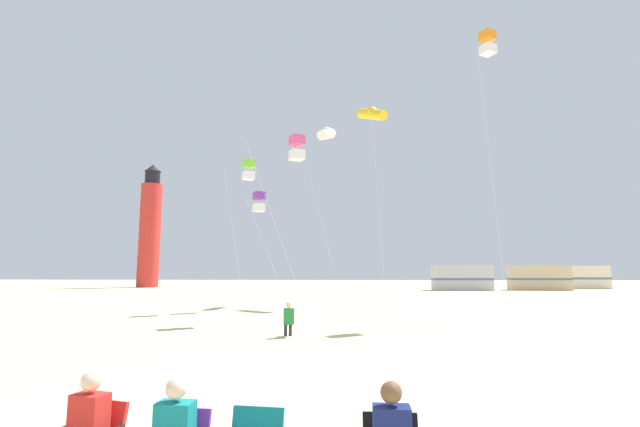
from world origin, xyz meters
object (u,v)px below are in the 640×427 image
at_px(kite_box_orange, 488,44).
at_px(kite_tube_gold, 372,114).
at_px(kite_flyer_standing, 289,318).
at_px(lighthouse_distant, 150,229).
at_px(rv_van_cream, 580,277).
at_px(kite_tube_white, 327,134).
at_px(kite_box_violet, 259,202).
at_px(kite_box_rainbow, 297,148).
at_px(kite_box_lime, 249,170).
at_px(rv_van_tan, 539,278).
at_px(rv_van_silver, 462,278).

distance_m(kite_box_orange, kite_tube_gold, 9.80).
bearing_deg(kite_flyer_standing, lighthouse_distant, -71.59).
bearing_deg(rv_van_cream, kite_tube_white, -139.93).
height_order(kite_flyer_standing, kite_tube_white, kite_tube_white).
relative_size(kite_flyer_standing, kite_tube_gold, 0.09).
height_order(kite_flyer_standing, rv_van_cream, rv_van_cream).
bearing_deg(rv_van_cream, kite_box_violet, -138.15).
xyz_separation_m(kite_box_rainbow, kite_box_lime, (-3.25, 4.53, 0.06)).
bearing_deg(kite_flyer_standing, rv_van_tan, -133.99).
bearing_deg(rv_van_silver, rv_van_tan, 7.43).
relative_size(kite_box_orange, kite_tube_gold, 1.02).
relative_size(kite_tube_white, rv_van_cream, 1.93).
xyz_separation_m(kite_box_violet, kite_tube_gold, (6.85, 3.96, 6.62)).
distance_m(kite_box_rainbow, lighthouse_distant, 45.51).
relative_size(kite_box_violet, kite_tube_gold, 0.50).
bearing_deg(rv_van_cream, rv_van_tan, -146.77).
bearing_deg(kite_tube_gold, kite_flyer_standing, -105.16).
height_order(kite_box_lime, kite_tube_white, kite_tube_white).
bearing_deg(kite_tube_gold, kite_box_rainbow, -114.00).
bearing_deg(kite_box_rainbow, kite_box_lime, 125.64).
relative_size(rv_van_silver, rv_van_cream, 1.00).
height_order(kite_tube_gold, rv_van_tan, kite_tube_gold).
bearing_deg(rv_van_silver, kite_tube_white, -124.03).
xyz_separation_m(kite_box_rainbow, rv_van_tan, (24.22, 32.15, -6.41)).
bearing_deg(kite_box_violet, kite_flyer_standing, -73.16).
xyz_separation_m(kite_flyer_standing, kite_tube_white, (0.67, 15.25, 11.17)).
height_order(kite_box_rainbow, rv_van_silver, kite_box_rainbow).
height_order(kite_box_rainbow, kite_tube_white, kite_tube_white).
distance_m(kite_flyer_standing, lighthouse_distant, 50.33).
distance_m(kite_box_lime, lighthouse_distant, 39.94).
bearing_deg(kite_tube_white, rv_van_cream, 41.25).
bearing_deg(kite_tube_white, rv_van_tan, 43.06).
bearing_deg(kite_box_lime, kite_flyer_standing, -69.27).
bearing_deg(lighthouse_distant, kite_tube_gold, -45.98).
xyz_separation_m(kite_tube_gold, rv_van_tan, (20.12, 22.95, -11.36)).
distance_m(lighthouse_distant, rv_van_cream, 55.83).
distance_m(kite_box_orange, rv_van_silver, 33.05).
xyz_separation_m(kite_tube_gold, kite_tube_white, (-3.13, 1.22, -0.96)).
relative_size(kite_box_rainbow, kite_tube_white, 0.67).
relative_size(kite_tube_gold, rv_van_tan, 2.05).
relative_size(kite_box_violet, kite_tube_white, 0.54).
bearing_deg(rv_van_tan, kite_flyer_standing, -119.39).
bearing_deg(kite_tube_gold, rv_van_silver, 62.85).
bearing_deg(kite_tube_white, kite_flyer_standing, -92.51).
distance_m(kite_flyer_standing, kite_box_lime, 12.36).
xyz_separation_m(kite_box_rainbow, kite_box_orange, (9.17, 0.82, 5.30)).
bearing_deg(kite_box_lime, rv_van_cream, 43.24).
relative_size(kite_flyer_standing, lighthouse_distant, 0.07).
relative_size(kite_box_orange, rv_van_silver, 2.12).
height_order(kite_box_orange, lighthouse_distant, lighthouse_distant).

